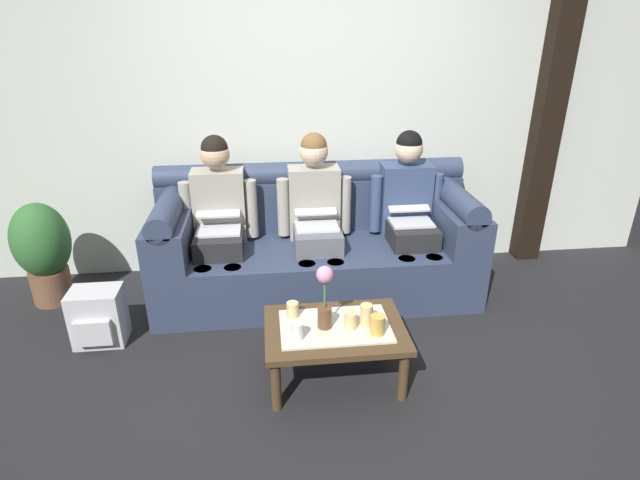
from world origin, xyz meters
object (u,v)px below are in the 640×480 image
Objects in this scene: person_right at (408,207)px; cup_near_left at (366,315)px; flower_vase at (325,296)px; cup_far_right at (297,331)px; cup_near_right at (377,325)px; person_left at (219,215)px; backpack_left at (98,317)px; potted_plant at (43,249)px; cup_far_left at (293,309)px; cup_far_center at (351,320)px; couch at (315,246)px; coffee_table at (335,334)px; person_middle at (315,211)px.

person_right is 9.45× the size of cup_near_left.
flower_vase is 0.28m from cup_near_left.
cup_near_right is at bearing 0.15° from cup_far_right.
person_left is 1.06m from backpack_left.
potted_plant is at bearing 145.37° from cup_far_right.
person_right is 1.30m from cup_near_right.
person_left is at bearing 116.52° from cup_far_left.
couch is at bearing 94.33° from cup_far_center.
person_left is at bearing 128.26° from cup_near_right.
backpack_left reaches higher than coffee_table.
cup_near_right is 0.30× the size of backpack_left.
flower_vase is 1.01× the size of backpack_left.
person_right is 1.33m from coffee_table.
coffee_table is (-0.71, -1.07, -0.35)m from person_right.
coffee_table is 6.22× the size of cup_near_left.
cup_far_center is at bearing -9.86° from flower_vase.
backpack_left is (-1.66, 0.54, -0.24)m from cup_near_left.
person_middle is 1.13m from coffee_table.
person_middle is 1.00× the size of person_right.
cup_far_left is (-0.32, 0.16, -0.00)m from cup_far_center.
coffee_table is 8.15× the size of cup_far_center.
cup_far_right is at bearing -128.27° from person_right.
person_left reaches higher than cup_near_right.
flower_vase reaches higher than cup_far_right.
person_left is 1.00× the size of person_middle.
coffee_table is 1.58m from backpack_left.
cup_far_center is (-0.09, -0.02, -0.02)m from cup_near_left.
flower_vase is at bearing -93.24° from person_middle.
cup_far_left reaches higher than coffee_table.
cup_far_left is (-0.23, 0.13, 0.10)m from coffee_table.
potted_plant is (-0.51, 0.59, 0.24)m from backpack_left.
coffee_table is at bearing -29.28° from potted_plant.
potted_plant is (-1.93, 1.13, -0.13)m from flower_vase.
person_middle reaches higher than backpack_left.
couch is 1.21m from cup_far_right.
cup_near_right is 0.14× the size of potted_plant.
potted_plant reaches higher than coffee_table.
cup_far_center reaches higher than backpack_left.
cup_near_right is 1.83m from backpack_left.
person_left is at bearing -179.98° from person_middle.
cup_near_right reaches higher than cup_far_right.
backpack_left is at bearing 159.41° from flower_vase.
person_left and person_right have the same top height.
cup_near_left is at bearing -1.15° from flower_vase.
couch is 1.94× the size of person_middle.
person_middle is 1.01m from cup_far_left.
flower_vase reaches higher than cup_far_left.
person_left and person_middle have the same top height.
person_left reaches higher than cup_far_right.
cup_far_center reaches higher than cup_far_left.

